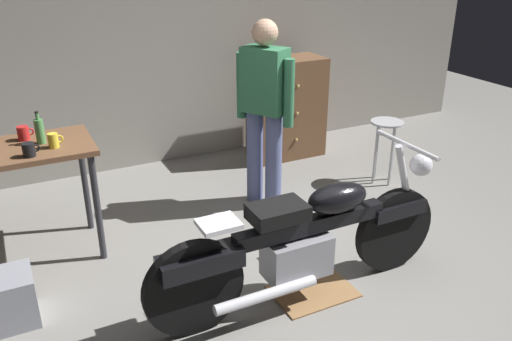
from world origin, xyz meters
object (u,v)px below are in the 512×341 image
wooden_dresser (287,108)px  person_standing (264,107)px  mug_black_matte (29,150)px  mug_red_diner (24,133)px  shop_stool (386,135)px  mug_yellow_tall (54,140)px  motorcycle (306,239)px  bottle (40,131)px

wooden_dresser → person_standing: bearing=-129.1°
mug_black_matte → mug_red_diner: size_ratio=0.99×
shop_stool → mug_yellow_tall: bearing=-179.7°
shop_stool → wooden_dresser: wooden_dresser is taller
motorcycle → mug_black_matte: size_ratio=18.76×
person_standing → mug_yellow_tall: size_ratio=15.67×
motorcycle → mug_black_matte: 1.97m
bottle → person_standing: bearing=0.4°
motorcycle → mug_yellow_tall: (-1.35, 1.25, 0.50)m
motorcycle → wooden_dresser: 2.63m
wooden_dresser → mug_black_matte: (-2.71, -1.20, 0.40)m
motorcycle → mug_yellow_tall: mug_yellow_tall is taller
shop_stool → mug_black_matte: (-3.22, -0.12, 0.45)m
shop_stool → bottle: bearing=177.9°
mug_red_diner → mug_yellow_tall: 0.32m
wooden_dresser → mug_yellow_tall: wooden_dresser is taller
shop_stool → motorcycle: bearing=-143.3°
wooden_dresser → mug_black_matte: 2.99m
shop_stool → bottle: 3.16m
shop_stool → bottle: bottle is taller
mug_yellow_tall → bottle: bottle is taller
mug_black_matte → motorcycle: bearing=-36.9°
shop_stool → mug_yellow_tall: size_ratio=6.00×
wooden_dresser → mug_red_diner: 2.87m
wooden_dresser → bottle: bottle is taller
mug_black_matte → mug_yellow_tall: size_ratio=1.10×
motorcycle → bottle: bottle is taller
shop_stool → mug_black_matte: bearing=-177.9°
shop_stool → mug_red_diner: 3.26m
bottle → mug_black_matte: bearing=-113.1°
mug_yellow_tall → wooden_dresser: bearing=23.4°
mug_red_diner → bottle: size_ratio=0.49×
mug_black_matte → shop_stool: bearing=2.1°
mug_red_diner → mug_yellow_tall: same height
shop_stool → mug_red_diner: size_ratio=5.43×
mug_yellow_tall → bottle: (-0.07, 0.13, 0.04)m
shop_stool → wooden_dresser: size_ratio=0.58×
motorcycle → mug_yellow_tall: bearing=137.0°
person_standing → mug_black_matte: size_ratio=14.30×
person_standing → wooden_dresser: person_standing is taller
mug_black_matte → mug_yellow_tall: mug_yellow_tall is taller
motorcycle → bottle: size_ratio=9.09×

